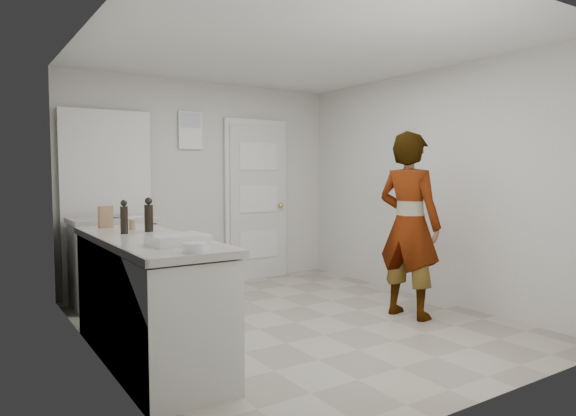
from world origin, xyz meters
TOP-DOWN VIEW (x-y plane):
  - ground at (0.00, 0.00)m, footprint 4.00×4.00m
  - room_shell at (-0.17, 1.95)m, footprint 4.00×4.00m
  - main_counter at (-1.45, -0.20)m, footprint 0.64×1.96m
  - side_counter at (-1.25, 1.55)m, footprint 0.84×0.61m
  - person at (1.03, -0.43)m, footprint 0.55×0.72m
  - cake_mix_box at (-1.55, 0.58)m, footprint 0.12×0.06m
  - spice_jar at (-1.40, 0.32)m, footprint 0.05×0.05m
  - oil_cruet_a at (-1.33, 0.10)m, footprint 0.07×0.07m
  - oil_cruet_b at (-1.54, 0.06)m, footprint 0.06×0.06m
  - baking_dish at (-1.40, -0.71)m, footprint 0.39×0.29m
  - egg_bowl at (-1.44, -1.07)m, footprint 0.14×0.14m
  - papers at (-1.11, 1.55)m, footprint 0.33×0.36m

SIDE VIEW (x-z plane):
  - ground at x=0.00m, z-range 0.00..0.00m
  - main_counter at x=-1.45m, z-range -0.04..0.89m
  - side_counter at x=-1.25m, z-range -0.03..0.89m
  - person at x=1.03m, z-range 0.00..1.78m
  - papers at x=-1.11m, z-range 0.93..0.93m
  - egg_bowl at x=-1.44m, z-range 0.93..0.98m
  - baking_dish at x=-1.40m, z-range 0.92..0.99m
  - spice_jar at x=-1.40m, z-range 0.93..1.01m
  - cake_mix_box at x=-1.55m, z-range 0.93..1.11m
  - room_shell at x=-0.17m, z-range -0.98..3.02m
  - oil_cruet_b at x=-1.54m, z-range 0.92..1.18m
  - oil_cruet_a at x=-1.33m, z-range 0.92..1.19m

